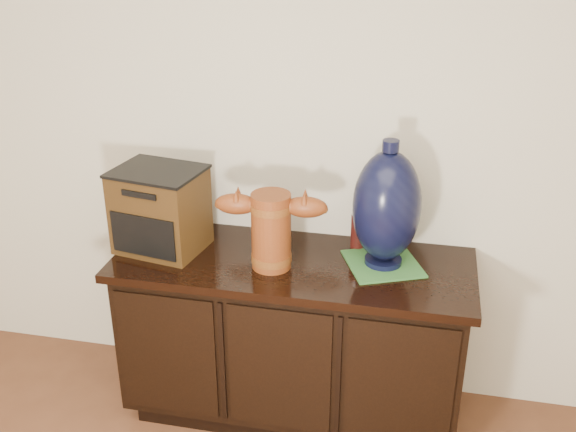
% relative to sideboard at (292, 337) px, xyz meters
% --- Properties ---
extents(sideboard, '(1.46, 0.56, 0.75)m').
position_rel_sideboard_xyz_m(sideboard, '(0.00, 0.00, 0.00)').
color(sideboard, black).
rests_on(sideboard, ground).
extents(terracotta_vessel, '(0.44, 0.18, 0.31)m').
position_rel_sideboard_xyz_m(terracotta_vessel, '(-0.07, -0.06, 0.54)').
color(terracotta_vessel, brown).
rests_on(terracotta_vessel, sideboard).
extents(tv_radio, '(0.39, 0.34, 0.35)m').
position_rel_sideboard_xyz_m(tv_radio, '(-0.56, 0.00, 0.54)').
color(tv_radio, '#38230E').
rests_on(tv_radio, sideboard).
extents(green_mat, '(0.36, 0.36, 0.01)m').
position_rel_sideboard_xyz_m(green_mat, '(0.36, 0.05, 0.37)').
color(green_mat, '#347032').
rests_on(green_mat, sideboard).
extents(lamp_base, '(0.35, 0.35, 0.51)m').
position_rel_sideboard_xyz_m(lamp_base, '(0.36, 0.05, 0.62)').
color(lamp_base, black).
rests_on(lamp_base, green_mat).
extents(spray_can, '(0.06, 0.06, 0.17)m').
position_rel_sideboard_xyz_m(spray_can, '(0.24, 0.17, 0.45)').
color(spray_can, '#53110E').
rests_on(spray_can, sideboard).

